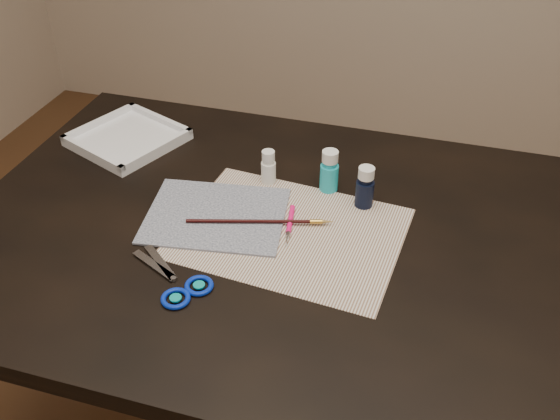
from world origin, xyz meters
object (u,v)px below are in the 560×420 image
(paint_bottle_navy, at_px, (365,187))
(paper, at_px, (290,232))
(scissors, at_px, (164,275))
(paint_bottle_white, at_px, (268,167))
(palette_tray, at_px, (127,137))
(paint_bottle_cyan, at_px, (329,171))
(canvas, at_px, (216,215))

(paint_bottle_navy, bearing_deg, paper, -133.14)
(scissors, bearing_deg, paint_bottle_white, -78.72)
(paint_bottle_white, height_order, paint_bottle_navy, paint_bottle_navy)
(paper, height_order, palette_tray, palette_tray)
(paint_bottle_cyan, xyz_separation_m, palette_tray, (-0.51, 0.06, -0.03))
(paint_bottle_white, relative_size, paint_bottle_navy, 0.85)
(paint_bottle_cyan, bearing_deg, palette_tray, 173.36)
(canvas, bearing_deg, paint_bottle_navy, 23.75)
(paper, height_order, paint_bottle_white, paint_bottle_white)
(paint_bottle_cyan, distance_m, scissors, 0.42)
(paper, height_order, paint_bottle_cyan, paint_bottle_cyan)
(paper, xyz_separation_m, canvas, (-0.16, 0.01, 0.00))
(paint_bottle_cyan, height_order, palette_tray, paint_bottle_cyan)
(canvas, distance_m, scissors, 0.20)
(paper, relative_size, paint_bottle_navy, 4.67)
(canvas, bearing_deg, palette_tray, 144.90)
(scissors, bearing_deg, canvas, -71.16)
(canvas, relative_size, paint_bottle_navy, 3.01)
(scissors, bearing_deg, paint_bottle_navy, -107.91)
(paint_bottle_cyan, bearing_deg, canvas, -141.18)
(paint_bottle_white, bearing_deg, palette_tray, 169.75)
(canvas, xyz_separation_m, paint_bottle_navy, (0.28, 0.12, 0.04))
(scissors, relative_size, palette_tray, 0.91)
(paper, xyz_separation_m, scissors, (-0.18, -0.19, 0.00))
(paint_bottle_white, height_order, palette_tray, paint_bottle_white)
(canvas, height_order, scissors, scissors)
(paper, xyz_separation_m, paint_bottle_navy, (0.12, 0.13, 0.05))
(canvas, relative_size, scissors, 1.38)
(paint_bottle_white, xyz_separation_m, paint_bottle_cyan, (0.13, 0.01, 0.01))
(paint_bottle_navy, bearing_deg, canvas, -156.25)
(paper, height_order, canvas, canvas)
(palette_tray, bearing_deg, canvas, -35.10)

